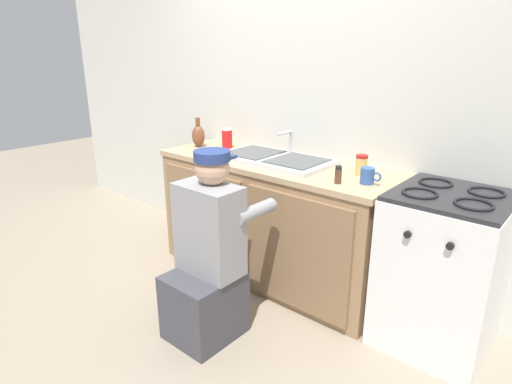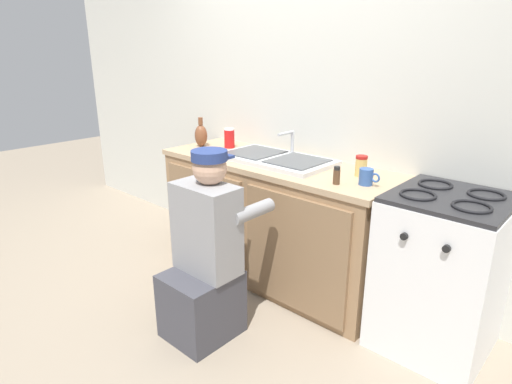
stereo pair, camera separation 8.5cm
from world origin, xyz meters
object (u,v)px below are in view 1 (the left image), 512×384
(plumber_person, at_px, (208,262))
(condiment_jar, at_px, (361,165))
(spice_bottle_pepper, at_px, (338,175))
(sink_double_basin, at_px, (275,158))
(stove_range, at_px, (441,270))
(soda_cup_red, at_px, (227,138))
(vase_decorative, at_px, (198,135))
(coffee_mug, at_px, (368,176))

(plumber_person, relative_size, condiment_jar, 8.63)
(spice_bottle_pepper, height_order, condiment_jar, condiment_jar)
(sink_double_basin, distance_m, stove_range, 1.27)
(spice_bottle_pepper, bearing_deg, stove_range, 16.42)
(plumber_person, height_order, condiment_jar, plumber_person)
(soda_cup_red, bearing_deg, vase_decorative, -150.65)
(sink_double_basin, bearing_deg, plumber_person, -80.11)
(plumber_person, distance_m, vase_decorative, 1.28)
(sink_double_basin, bearing_deg, condiment_jar, 5.99)
(sink_double_basin, xyz_separation_m, coffee_mug, (0.73, -0.07, 0.03))
(soda_cup_red, relative_size, coffee_mug, 1.21)
(condiment_jar, height_order, coffee_mug, condiment_jar)
(plumber_person, relative_size, soda_cup_red, 7.26)
(plumber_person, relative_size, vase_decorative, 4.80)
(soda_cup_red, xyz_separation_m, condiment_jar, (1.17, -0.02, -0.01))
(stove_range, xyz_separation_m, plumber_person, (-1.05, -0.79, 0.01))
(soda_cup_red, bearing_deg, plumber_person, -52.19)
(plumber_person, relative_size, spice_bottle_pepper, 10.52)
(soda_cup_red, relative_size, vase_decorative, 0.66)
(condiment_jar, distance_m, vase_decorative, 1.37)
(plumber_person, bearing_deg, soda_cup_red, 127.81)
(spice_bottle_pepper, bearing_deg, sink_double_basin, 163.72)
(vase_decorative, bearing_deg, plumber_person, -40.76)
(stove_range, distance_m, spice_bottle_pepper, 0.78)
(condiment_jar, relative_size, coffee_mug, 1.02)
(spice_bottle_pepper, distance_m, coffee_mug, 0.17)
(sink_double_basin, distance_m, coffee_mug, 0.74)
(soda_cup_red, height_order, vase_decorative, vase_decorative)
(sink_double_basin, relative_size, soda_cup_red, 5.26)
(coffee_mug, bearing_deg, condiment_jar, 129.29)
(soda_cup_red, bearing_deg, condiment_jar, -1.08)
(soda_cup_red, height_order, condiment_jar, soda_cup_red)
(sink_double_basin, xyz_separation_m, stove_range, (1.19, -0.00, -0.45))
(spice_bottle_pepper, bearing_deg, soda_cup_red, 167.08)
(sink_double_basin, relative_size, stove_range, 0.87)
(stove_range, bearing_deg, plumber_person, -143.01)
(condiment_jar, bearing_deg, plumber_person, -119.41)
(sink_double_basin, height_order, stove_range, sink_double_basin)
(plumber_person, bearing_deg, coffee_mug, 50.38)
(soda_cup_red, distance_m, vase_decorative, 0.23)
(spice_bottle_pepper, relative_size, condiment_jar, 0.82)
(spice_bottle_pepper, xyz_separation_m, condiment_jar, (0.02, 0.24, 0.01))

